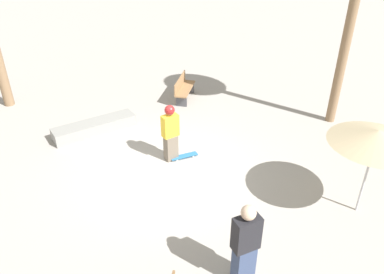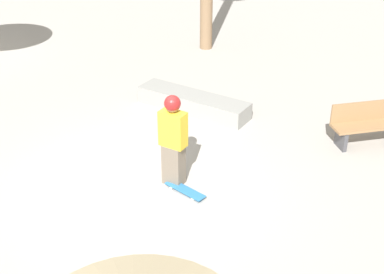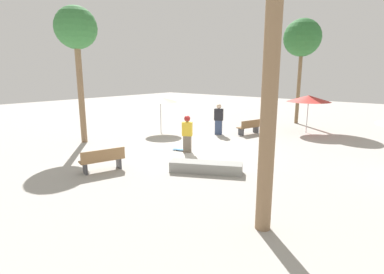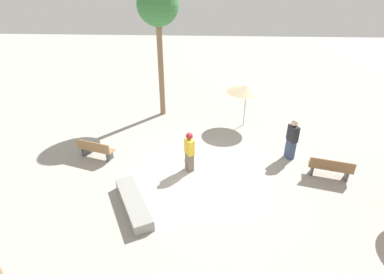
{
  "view_description": "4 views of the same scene",
  "coord_description": "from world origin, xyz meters",
  "px_view_note": "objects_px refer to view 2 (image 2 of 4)",
  "views": [
    {
      "loc": [
        -0.07,
        -8.33,
        5.95
      ],
      "look_at": [
        0.73,
        0.24,
        0.89
      ],
      "focal_mm": 35.0,
      "sensor_mm": 36.0,
      "label": 1
    },
    {
      "loc": [
        7.14,
        -3.06,
        5.27
      ],
      "look_at": [
        0.63,
        0.68,
        1.12
      ],
      "focal_mm": 50.0,
      "sensor_mm": 36.0,
      "label": 2
    },
    {
      "loc": [
        -8.35,
        10.71,
        3.55
      ],
      "look_at": [
        -0.42,
        0.95,
        0.84
      ],
      "focal_mm": 28.0,
      "sensor_mm": 36.0,
      "label": 3
    },
    {
      "loc": [
        -9.84,
        -0.08,
        6.98
      ],
      "look_at": [
        0.63,
        0.5,
        1.25
      ],
      "focal_mm": 28.0,
      "sensor_mm": 36.0,
      "label": 4
    }
  ],
  "objects_px": {
    "concrete_ledge": "(193,103)",
    "skater_main": "(173,138)",
    "skateboard": "(185,190)",
    "bench_near": "(371,124)"
  },
  "relations": [
    {
      "from": "concrete_ledge",
      "to": "skater_main",
      "type": "bearing_deg",
      "value": -36.57
    },
    {
      "from": "skater_main",
      "to": "skateboard",
      "type": "xyz_separation_m",
      "value": [
        0.37,
        0.02,
        -0.85
      ]
    },
    {
      "from": "skater_main",
      "to": "skateboard",
      "type": "bearing_deg",
      "value": -26.35
    },
    {
      "from": "skater_main",
      "to": "bench_near",
      "type": "height_order",
      "value": "skater_main"
    },
    {
      "from": "skateboard",
      "to": "concrete_ledge",
      "type": "distance_m",
      "value": 3.22
    },
    {
      "from": "skater_main",
      "to": "skateboard",
      "type": "height_order",
      "value": "skater_main"
    },
    {
      "from": "skater_main",
      "to": "skateboard",
      "type": "relative_size",
      "value": 2.05
    },
    {
      "from": "bench_near",
      "to": "skateboard",
      "type": "bearing_deg",
      "value": 13.13
    },
    {
      "from": "skater_main",
      "to": "bench_near",
      "type": "relative_size",
      "value": 1.02
    },
    {
      "from": "skater_main",
      "to": "concrete_ledge",
      "type": "distance_m",
      "value": 3.01
    }
  ]
}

